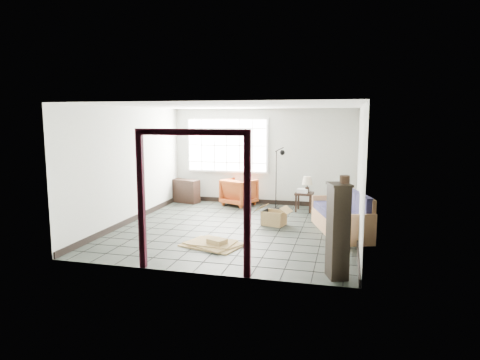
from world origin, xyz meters
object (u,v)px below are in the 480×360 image
(futon_sofa, at_px, (344,217))
(tall_shelf, at_px, (338,230))
(side_table, at_px, (304,196))
(armchair, at_px, (239,191))

(futon_sofa, bearing_deg, tall_shelf, -109.06)
(side_table, distance_m, tall_shelf, 4.57)
(side_table, bearing_deg, armchair, 169.20)
(futon_sofa, bearing_deg, side_table, 100.84)
(side_table, bearing_deg, futon_sofa, -61.39)
(armchair, relative_size, side_table, 1.65)
(armchair, height_order, tall_shelf, tall_shelf)
(futon_sofa, distance_m, side_table, 2.08)
(futon_sofa, distance_m, armchair, 3.53)
(side_table, xyz_separation_m, tall_shelf, (0.94, -4.46, 0.32))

